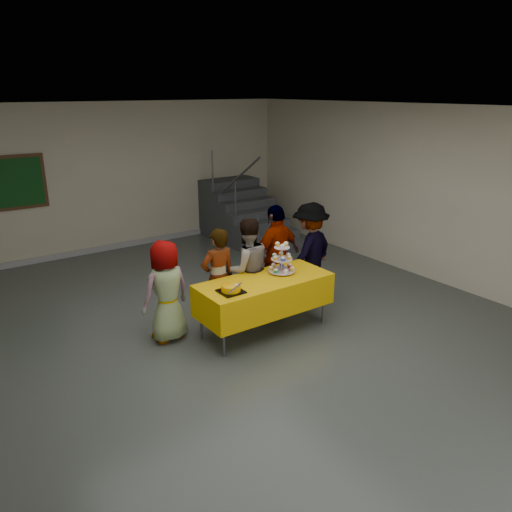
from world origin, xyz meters
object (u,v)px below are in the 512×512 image
(schoolchild_a, at_px, (166,291))
(schoolchild_e, at_px, (310,251))
(cupcake_stand, at_px, (282,261))
(noticeboard, at_px, (8,183))
(schoolchild_c, at_px, (247,269))
(schoolchild_d, at_px, (277,257))
(bake_table, at_px, (264,294))
(staircase, at_px, (243,217))
(schoolchild_b, at_px, (218,278))
(bear_cake, at_px, (231,288))

(schoolchild_a, distance_m, schoolchild_e, 2.48)
(cupcake_stand, bearing_deg, noticeboard, 118.67)
(schoolchild_c, distance_m, schoolchild_d, 0.61)
(schoolchild_a, xyz_separation_m, noticeboard, (-1.05, 4.28, 0.91))
(bake_table, height_order, staircase, staircase)
(schoolchild_c, bearing_deg, noticeboard, -50.66)
(schoolchild_b, relative_size, schoolchild_c, 0.96)
(schoolchild_d, distance_m, schoolchild_e, 0.63)
(staircase, bearing_deg, schoolchild_b, -128.06)
(bear_cake, bearing_deg, schoolchild_c, 43.12)
(schoolchild_d, bearing_deg, staircase, -125.53)
(bake_table, relative_size, schoolchild_a, 1.36)
(schoolchild_d, xyz_separation_m, staircase, (1.65, 3.41, -0.32))
(bear_cake, xyz_separation_m, schoolchild_a, (-0.59, 0.67, -0.14))
(cupcake_stand, height_order, schoolchild_d, schoolchild_d)
(bake_table, xyz_separation_m, staircase, (2.30, 4.00, -0.07))
(noticeboard, bearing_deg, staircase, -10.41)
(schoolchild_b, bearing_deg, schoolchild_d, -174.79)
(schoolchild_c, height_order, schoolchild_d, schoolchild_d)
(cupcake_stand, relative_size, schoolchild_b, 0.31)
(cupcake_stand, relative_size, schoolchild_a, 0.32)
(schoolchild_b, bearing_deg, cupcake_stand, 152.42)
(cupcake_stand, xyz_separation_m, schoolchild_c, (-0.30, 0.43, -0.18))
(schoolchild_d, bearing_deg, noticeboard, -65.39)
(staircase, bearing_deg, schoolchild_e, -106.45)
(schoolchild_b, height_order, noticeboard, noticeboard)
(noticeboard, bearing_deg, schoolchild_b, -67.31)
(schoolchild_a, relative_size, staircase, 0.58)
(cupcake_stand, height_order, schoolchild_a, schoolchild_a)
(noticeboard, bearing_deg, schoolchild_a, -76.26)
(schoolchild_c, height_order, noticeboard, noticeboard)
(bear_cake, xyz_separation_m, noticeboard, (-1.63, 4.95, 0.77))
(cupcake_stand, xyz_separation_m, bear_cake, (-0.97, -0.20, -0.11))
(cupcake_stand, distance_m, staircase, 4.40)
(bear_cake, relative_size, schoolchild_b, 0.25)
(schoolchild_a, bearing_deg, bear_cake, 122.74)
(schoolchild_e, distance_m, staircase, 3.62)
(bake_table, distance_m, schoolchild_a, 1.33)
(schoolchild_d, bearing_deg, bake_table, 32.10)
(cupcake_stand, distance_m, schoolchild_d, 0.61)
(bear_cake, relative_size, staircase, 0.15)
(bear_cake, bearing_deg, noticeboard, 108.24)
(schoolchild_c, relative_size, schoolchild_e, 0.96)
(cupcake_stand, xyz_separation_m, schoolchild_b, (-0.79, 0.42, -0.21))
(bake_table, height_order, noticeboard, noticeboard)
(staircase, bearing_deg, noticeboard, 169.59)
(schoolchild_a, height_order, noticeboard, noticeboard)
(cupcake_stand, relative_size, schoolchild_e, 0.28)
(schoolchild_b, height_order, schoolchild_e, schoolchild_e)
(bake_table, distance_m, schoolchild_b, 0.68)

